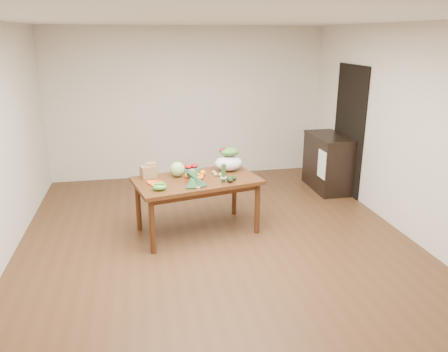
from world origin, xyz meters
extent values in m
plane|color=#4F311B|center=(0.00, 0.00, 0.00)|extent=(6.00, 6.00, 0.00)
cube|color=white|center=(0.00, 0.00, 2.70)|extent=(5.00, 6.00, 0.02)
cube|color=silver|center=(0.00, 3.00, 1.35)|extent=(5.00, 0.02, 2.70)
cube|color=silver|center=(0.00, -3.00, 1.35)|extent=(5.00, 0.02, 2.70)
cube|color=silver|center=(2.50, 0.00, 1.35)|extent=(0.02, 6.00, 2.70)
cube|color=#542D13|center=(-0.20, 0.46, 0.38)|extent=(1.74, 1.20, 0.75)
cube|color=black|center=(2.48, 1.60, 1.05)|extent=(0.02, 1.00, 2.10)
cube|color=black|center=(2.22, 1.75, 0.47)|extent=(0.52, 1.02, 0.94)
cube|color=white|center=(1.96, 1.40, 0.55)|extent=(0.02, 0.28, 0.45)
sphere|color=#99B669|center=(-0.44, 0.61, 0.85)|extent=(0.20, 0.20, 0.20)
sphere|color=#EF560E|center=(-0.32, 0.51, 0.79)|extent=(0.08, 0.08, 0.08)
sphere|color=#FF5F0F|center=(-0.23, 0.61, 0.79)|extent=(0.09, 0.09, 0.09)
sphere|color=orange|center=(-0.10, 0.57, 0.79)|extent=(0.08, 0.08, 0.08)
ellipsoid|color=#4A9833|center=(-0.70, 0.12, 0.79)|extent=(0.18, 0.13, 0.08)
ellipsoid|color=tan|center=(0.07, 0.53, 0.77)|extent=(0.05, 0.05, 0.04)
ellipsoid|color=tan|center=(0.12, 0.50, 0.77)|extent=(0.05, 0.05, 0.04)
ellipsoid|color=tan|center=(0.13, 0.53, 0.77)|extent=(0.05, 0.04, 0.04)
ellipsoid|color=tan|center=(0.06, 0.64, 0.77)|extent=(0.05, 0.05, 0.04)
ellipsoid|color=tan|center=(0.17, 0.51, 0.77)|extent=(0.05, 0.04, 0.04)
ellipsoid|color=black|center=(0.20, 0.24, 0.79)|extent=(0.11, 0.13, 0.08)
ellipsoid|color=black|center=(0.26, 0.32, 0.78)|extent=(0.08, 0.10, 0.06)
camera|label=1|loc=(-0.90, -4.92, 2.55)|focal=35.00mm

